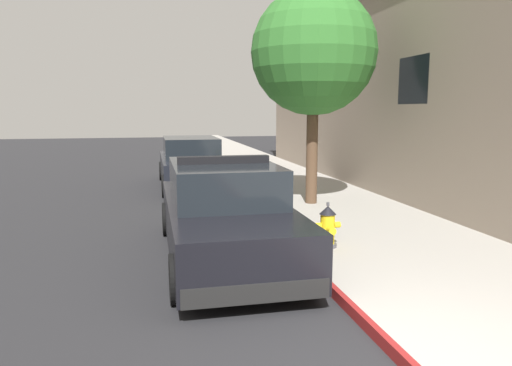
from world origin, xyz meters
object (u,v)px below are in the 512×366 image
police_cruiser (225,213)px  parked_car_silver_ahead (191,164)px  street_tree (314,53)px  fire_hydrant (328,227)px

police_cruiser → parked_car_silver_ahead: 7.54m
parked_car_silver_ahead → police_cruiser: bearing=-90.6°
street_tree → police_cruiser: bearing=-127.8°
fire_hydrant → street_tree: 5.05m
police_cruiser → fire_hydrant: 1.73m
police_cruiser → fire_hydrant: police_cruiser is taller
fire_hydrant → street_tree: street_tree is taller
police_cruiser → street_tree: bearing=52.2°
parked_car_silver_ahead → street_tree: street_tree is taller
parked_car_silver_ahead → street_tree: size_ratio=0.95×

